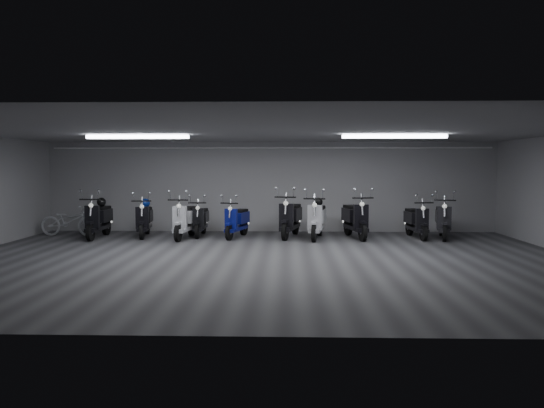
{
  "coord_description": "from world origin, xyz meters",
  "views": [
    {
      "loc": [
        0.5,
        -11.02,
        2.05
      ],
      "look_at": [
        0.12,
        2.5,
        1.05
      ],
      "focal_mm": 33.82,
      "sensor_mm": 36.0,
      "label": 1
    }
  ],
  "objects_px": {
    "scooter_1": "(144,214)",
    "helmet_0": "(318,202)",
    "scooter_8": "(417,215)",
    "scooter_9": "(443,214)",
    "helmet_2": "(145,203)",
    "bicycle": "(69,217)",
    "scooter_5": "(290,212)",
    "scooter_7": "(355,212)",
    "scooter_2": "(185,214)",
    "helmet_1": "(101,202)",
    "scooter_0": "(98,213)",
    "scooter_4": "(237,216)",
    "scooter_6": "(317,213)",
    "scooter_3": "(200,215)"
  },
  "relations": [
    {
      "from": "scooter_0",
      "to": "scooter_5",
      "type": "height_order",
      "value": "scooter_5"
    },
    {
      "from": "scooter_1",
      "to": "bicycle",
      "type": "bearing_deg",
      "value": 168.58
    },
    {
      "from": "scooter_0",
      "to": "scooter_8",
      "type": "height_order",
      "value": "scooter_0"
    },
    {
      "from": "helmet_2",
      "to": "scooter_7",
      "type": "bearing_deg",
      "value": -3.27
    },
    {
      "from": "scooter_8",
      "to": "helmet_1",
      "type": "bearing_deg",
      "value": 174.52
    },
    {
      "from": "scooter_5",
      "to": "scooter_7",
      "type": "height_order",
      "value": "scooter_5"
    },
    {
      "from": "scooter_8",
      "to": "bicycle",
      "type": "height_order",
      "value": "scooter_8"
    },
    {
      "from": "scooter_0",
      "to": "bicycle",
      "type": "xyz_separation_m",
      "value": [
        -1.03,
        0.41,
        -0.16
      ]
    },
    {
      "from": "helmet_2",
      "to": "helmet_1",
      "type": "bearing_deg",
      "value": -167.65
    },
    {
      "from": "scooter_5",
      "to": "scooter_7",
      "type": "relative_size",
      "value": 1.01
    },
    {
      "from": "helmet_0",
      "to": "scooter_6",
      "type": "bearing_deg",
      "value": -100.31
    },
    {
      "from": "scooter_6",
      "to": "helmet_1",
      "type": "height_order",
      "value": "scooter_6"
    },
    {
      "from": "scooter_0",
      "to": "scooter_1",
      "type": "distance_m",
      "value": 1.28
    },
    {
      "from": "scooter_8",
      "to": "bicycle",
      "type": "relative_size",
      "value": 1.03
    },
    {
      "from": "scooter_4",
      "to": "helmet_0",
      "type": "xyz_separation_m",
      "value": [
        2.34,
        0.09,
        0.39
      ]
    },
    {
      "from": "bicycle",
      "to": "scooter_7",
      "type": "bearing_deg",
      "value": -87.36
    },
    {
      "from": "bicycle",
      "to": "helmet_2",
      "type": "xyz_separation_m",
      "value": [
        2.24,
        0.12,
        0.41
      ]
    },
    {
      "from": "scooter_2",
      "to": "bicycle",
      "type": "xyz_separation_m",
      "value": [
        -3.53,
        0.46,
        -0.15
      ]
    },
    {
      "from": "scooter_0",
      "to": "helmet_2",
      "type": "xyz_separation_m",
      "value": [
        1.21,
        0.53,
        0.26
      ]
    },
    {
      "from": "scooter_8",
      "to": "scooter_9",
      "type": "xyz_separation_m",
      "value": [
        0.73,
        -0.07,
        0.05
      ]
    },
    {
      "from": "scooter_2",
      "to": "scooter_4",
      "type": "distance_m",
      "value": 1.46
    },
    {
      "from": "scooter_6",
      "to": "scooter_2",
      "type": "bearing_deg",
      "value": -168.78
    },
    {
      "from": "scooter_8",
      "to": "scooter_9",
      "type": "relative_size",
      "value": 0.93
    },
    {
      "from": "scooter_1",
      "to": "helmet_0",
      "type": "relative_size",
      "value": 7.23
    },
    {
      "from": "scooter_1",
      "to": "helmet_1",
      "type": "distance_m",
      "value": 1.29
    },
    {
      "from": "scooter_8",
      "to": "helmet_1",
      "type": "distance_m",
      "value": 9.08
    },
    {
      "from": "scooter_4",
      "to": "scooter_8",
      "type": "bearing_deg",
      "value": 16.43
    },
    {
      "from": "scooter_5",
      "to": "scooter_7",
      "type": "xyz_separation_m",
      "value": [
        1.84,
        -0.1,
        -0.01
      ]
    },
    {
      "from": "scooter_7",
      "to": "scooter_9",
      "type": "bearing_deg",
      "value": -11.05
    },
    {
      "from": "helmet_0",
      "to": "scooter_3",
      "type": "bearing_deg",
      "value": 176.31
    },
    {
      "from": "scooter_0",
      "to": "scooter_7",
      "type": "height_order",
      "value": "scooter_7"
    },
    {
      "from": "scooter_7",
      "to": "scooter_2",
      "type": "bearing_deg",
      "value": 172.17
    },
    {
      "from": "bicycle",
      "to": "helmet_0",
      "type": "distance_m",
      "value": 7.32
    },
    {
      "from": "scooter_4",
      "to": "helmet_0",
      "type": "height_order",
      "value": "scooter_4"
    },
    {
      "from": "scooter_7",
      "to": "scooter_9",
      "type": "height_order",
      "value": "scooter_7"
    },
    {
      "from": "scooter_9",
      "to": "helmet_0",
      "type": "height_order",
      "value": "scooter_9"
    },
    {
      "from": "scooter_0",
      "to": "bicycle",
      "type": "distance_m",
      "value": 1.12
    },
    {
      "from": "scooter_1",
      "to": "bicycle",
      "type": "xyz_separation_m",
      "value": [
        -2.27,
        0.13,
        -0.12
      ]
    },
    {
      "from": "scooter_1",
      "to": "scooter_6",
      "type": "xyz_separation_m",
      "value": [
        4.98,
        -0.28,
        0.06
      ]
    },
    {
      "from": "scooter_1",
      "to": "scooter_6",
      "type": "relative_size",
      "value": 0.92
    },
    {
      "from": "scooter_1",
      "to": "scooter_4",
      "type": "height_order",
      "value": "scooter_1"
    },
    {
      "from": "scooter_2",
      "to": "scooter_4",
      "type": "xyz_separation_m",
      "value": [
        1.44,
        0.23,
        -0.07
      ]
    },
    {
      "from": "scooter_2",
      "to": "scooter_9",
      "type": "bearing_deg",
      "value": 8.34
    },
    {
      "from": "scooter_9",
      "to": "bicycle",
      "type": "distance_m",
      "value": 10.83
    },
    {
      "from": "helmet_0",
      "to": "helmet_1",
      "type": "bearing_deg",
      "value": -179.93
    },
    {
      "from": "scooter_7",
      "to": "helmet_0",
      "type": "distance_m",
      "value": 1.09
    },
    {
      "from": "scooter_6",
      "to": "scooter_9",
      "type": "xyz_separation_m",
      "value": [
        3.57,
        0.16,
        -0.03
      ]
    },
    {
      "from": "scooter_4",
      "to": "scooter_8",
      "type": "distance_m",
      "value": 5.13
    },
    {
      "from": "scooter_1",
      "to": "scooter_2",
      "type": "xyz_separation_m",
      "value": [
        1.26,
        -0.34,
        0.04
      ]
    },
    {
      "from": "scooter_9",
      "to": "helmet_2",
      "type": "relative_size",
      "value": 6.98
    }
  ]
}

